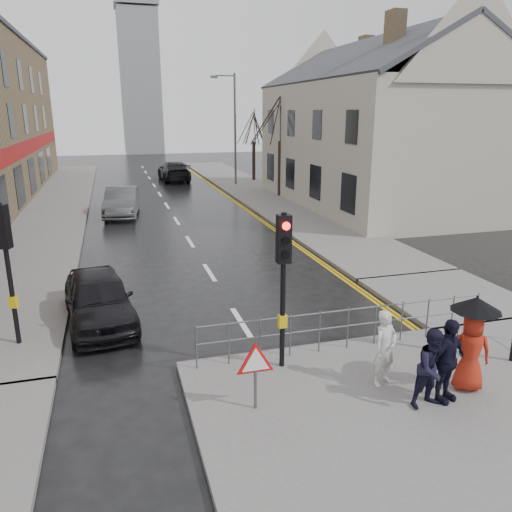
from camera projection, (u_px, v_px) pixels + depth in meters
ground at (276, 377)px, 10.69m from camera, size 120.00×120.00×0.00m
left_pavement at (55, 204)px, 30.17m from camera, size 4.00×44.00×0.14m
right_pavement at (253, 190)px, 35.47m from camera, size 4.00×40.00×0.14m
pavement_bridge_right at (448, 296)px, 15.17m from camera, size 4.00×4.20×0.14m
building_right_cream at (375, 124)px, 29.15m from camera, size 9.00×16.40×10.10m
church_tower at (140, 84)px, 65.79m from camera, size 5.00×5.00×18.00m
traffic_signal_near_left at (283, 264)px, 10.24m from camera, size 0.28×0.27×3.40m
traffic_signal_far_left at (6, 250)px, 11.32m from camera, size 0.34×0.33×3.40m
guard_railing_front at (348, 319)px, 11.52m from camera, size 7.14×0.04×1.00m
warning_sign at (256, 365)px, 9.07m from camera, size 0.80×0.07×1.35m
street_lamp at (233, 122)px, 36.76m from camera, size 1.83×0.25×8.00m
tree_near at (280, 117)px, 31.55m from camera, size 2.40×2.40×6.58m
tree_far at (254, 125)px, 39.26m from camera, size 2.40×2.40×5.64m
pedestrian_a at (385, 348)px, 9.96m from camera, size 0.66×0.54×1.57m
pedestrian_b at (433, 368)px, 9.20m from camera, size 0.81×0.67×1.55m
pedestrian_with_umbrella at (472, 338)px, 9.70m from camera, size 0.96×0.96×1.95m
pedestrian_d at (447, 361)px, 9.37m from camera, size 1.05×0.70×1.66m
car_parked at (99, 299)px, 13.22m from camera, size 2.13×4.30×1.41m
car_mid at (122, 202)px, 26.98m from camera, size 2.14×4.80×1.53m
car_far at (174, 171)px, 40.75m from camera, size 2.32×5.44×1.56m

